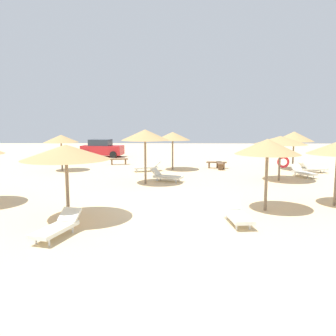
# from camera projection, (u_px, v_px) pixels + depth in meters

# --- Properties ---
(ground_plane) EXTENTS (80.00, 80.00, 0.00)m
(ground_plane) POSITION_uv_depth(u_px,v_px,m) (167.00, 207.00, 14.14)
(ground_plane) COLOR beige
(parasol_0) EXTENTS (2.52, 2.52, 2.74)m
(parasol_0) POSITION_uv_depth(u_px,v_px,m) (173.00, 136.00, 24.41)
(parasol_0) COLOR #75604C
(parasol_0) RESTS_ON ground
(parasol_1) EXTENTS (2.67, 2.67, 3.05)m
(parasol_1) POSITION_uv_depth(u_px,v_px,m) (145.00, 135.00, 18.91)
(parasol_1) COLOR #75604C
(parasol_1) RESTS_ON ground
(parasol_2) EXTENTS (2.52, 2.52, 2.83)m
(parasol_2) POSITION_uv_depth(u_px,v_px,m) (268.00, 147.00, 13.21)
(parasol_2) COLOR #75604C
(parasol_2) RESTS_ON ground
(parasol_3) EXTENTS (3.08, 3.08, 2.70)m
(parasol_3) POSITION_uv_depth(u_px,v_px,m) (66.00, 152.00, 11.92)
(parasol_3) COLOR #75604C
(parasol_3) RESTS_ON ground
(parasol_4) EXTENTS (3.09, 3.09, 2.64)m
(parasol_4) POSITION_uv_depth(u_px,v_px,m) (281.00, 141.00, 19.99)
(parasol_4) COLOR #75604C
(parasol_4) RESTS_ON ground
(parasol_6) EXTENTS (2.78, 2.78, 2.76)m
(parasol_6) POSITION_uv_depth(u_px,v_px,m) (294.00, 137.00, 24.48)
(parasol_6) COLOR #75604C
(parasol_6) RESTS_ON ground
(parasol_8) EXTENTS (2.43, 2.43, 2.55)m
(parasol_8) POSITION_uv_depth(u_px,v_px,m) (61.00, 139.00, 24.05)
(parasol_8) COLOR #75604C
(parasol_8) RESTS_ON ground
(lounger_0) EXTENTS (2.00, 1.25, 0.71)m
(lounger_0) POSITION_uv_depth(u_px,v_px,m) (147.00, 167.00, 24.01)
(lounger_0) COLOR silver
(lounger_0) RESTS_ON ground
(lounger_1) EXTENTS (1.97, 1.35, 0.75)m
(lounger_1) POSITION_uv_depth(u_px,v_px,m) (166.00, 176.00, 20.01)
(lounger_1) COLOR silver
(lounger_1) RESTS_ON ground
(lounger_2) EXTENTS (0.84, 1.91, 0.80)m
(lounger_2) POSITION_uv_depth(u_px,v_px,m) (237.00, 214.00, 11.81)
(lounger_2) COLOR silver
(lounger_2) RESTS_ON ground
(lounger_3) EXTENTS (1.13, 1.99, 0.72)m
(lounger_3) POSITION_uv_depth(u_px,v_px,m) (58.00, 227.00, 10.41)
(lounger_3) COLOR silver
(lounger_3) RESTS_ON ground
(lounger_4) EXTENTS (1.19, 1.99, 0.73)m
(lounger_4) POSITION_uv_depth(u_px,v_px,m) (303.00, 172.00, 21.60)
(lounger_4) COLOR silver
(lounger_4) RESTS_ON ground
(lounger_6) EXTENTS (1.90, 0.75, 0.77)m
(lounger_6) POSITION_uv_depth(u_px,v_px,m) (312.00, 168.00, 23.29)
(lounger_6) COLOR silver
(lounger_6) RESTS_ON ground
(bench_0) EXTENTS (0.42, 1.50, 0.49)m
(bench_0) POSITION_uv_depth(u_px,v_px,m) (220.00, 164.00, 25.10)
(bench_0) COLOR brown
(bench_0) RESTS_ON ground
(bench_1) EXTENTS (1.55, 0.68, 0.49)m
(bench_1) POSITION_uv_depth(u_px,v_px,m) (119.00, 160.00, 27.73)
(bench_1) COLOR brown
(bench_1) RESTS_ON ground
(bench_2) EXTENTS (1.54, 0.62, 0.49)m
(bench_2) POSITION_uv_depth(u_px,v_px,m) (217.00, 164.00, 25.57)
(bench_2) COLOR brown
(bench_2) RESTS_ON ground
(parked_car) EXTENTS (4.19, 2.39, 1.72)m
(parked_car) POSITION_uv_depth(u_px,v_px,m) (102.00, 148.00, 33.69)
(parked_car) COLOR #B21E23
(parked_car) RESTS_ON ground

